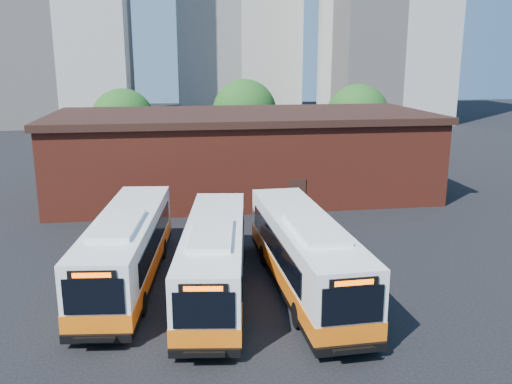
{
  "coord_description": "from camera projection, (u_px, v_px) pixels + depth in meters",
  "views": [
    {
      "loc": [
        -5.18,
        -21.22,
        10.42
      ],
      "look_at": [
        -1.08,
        5.84,
        3.63
      ],
      "focal_mm": 38.0,
      "sensor_mm": 36.0,
      "label": 1
    }
  ],
  "objects": [
    {
      "name": "tree_mid",
      "position": [
        245.0,
        112.0,
        55.32
      ],
      "size": [
        6.56,
        6.56,
        8.36
      ],
      "color": "#382314",
      "rests_on": "ground"
    },
    {
      "name": "ground",
      "position": [
        300.0,
        304.0,
        23.63
      ],
      "size": [
        220.0,
        220.0,
        0.0
      ],
      "primitive_type": "plane",
      "color": "black"
    },
    {
      "name": "transit_worker",
      "position": [
        343.0,
        296.0,
        22.4
      ],
      "size": [
        0.61,
        0.73,
        1.7
      ],
      "primitive_type": "imported",
      "rotation": [
        0.0,
        0.0,
        1.19
      ],
      "color": "#131737",
      "rests_on": "ground"
    },
    {
      "name": "bus_west",
      "position": [
        127.0,
        251.0,
        25.47
      ],
      "size": [
        4.01,
        12.94,
        3.48
      ],
      "rotation": [
        0.0,
        0.0,
        -0.11
      ],
      "color": "white",
      "rests_on": "ground"
    },
    {
      "name": "bus_midwest",
      "position": [
        214.0,
        261.0,
        24.37
      ],
      "size": [
        4.17,
        12.61,
        3.38
      ],
      "rotation": [
        0.0,
        0.0,
        -0.14
      ],
      "color": "white",
      "rests_on": "ground"
    },
    {
      "name": "tree_east",
      "position": [
        357.0,
        115.0,
        54.1
      ],
      "size": [
        6.24,
        6.24,
        7.96
      ],
      "color": "#382314",
      "rests_on": "ground"
    },
    {
      "name": "tree_west",
      "position": [
        123.0,
        120.0,
        51.77
      ],
      "size": [
        6.0,
        6.0,
        7.65
      ],
      "color": "#382314",
      "rests_on": "ground"
    },
    {
      "name": "bus_mideast",
      "position": [
        305.0,
        257.0,
        24.72
      ],
      "size": [
        3.07,
        13.05,
        3.53
      ],
      "rotation": [
        0.0,
        0.0,
        0.03
      ],
      "color": "white",
      "rests_on": "ground"
    },
    {
      "name": "depot_building",
      "position": [
        243.0,
        153.0,
        42.04
      ],
      "size": [
        28.6,
        12.6,
        6.4
      ],
      "color": "maroon",
      "rests_on": "ground"
    }
  ]
}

